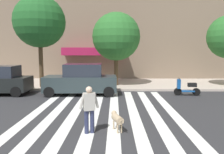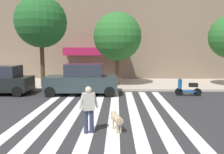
{
  "view_description": "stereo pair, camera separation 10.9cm",
  "coord_description": "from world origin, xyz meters",
  "px_view_note": "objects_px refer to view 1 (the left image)",
  "views": [
    {
      "loc": [
        1.81,
        -0.71,
        2.86
      ],
      "look_at": [
        1.7,
        8.71,
        1.74
      ],
      "focal_mm": 36.32,
      "sensor_mm": 36.0,
      "label": 1
    },
    {
      "loc": [
        1.92,
        -0.7,
        2.86
      ],
      "look_at": [
        1.7,
        8.71,
        1.74
      ],
      "focal_mm": 36.32,
      "sensor_mm": 36.0,
      "label": 2
    }
  ],
  "objects_px": {
    "street_tree_middle": "(116,37)",
    "dog_on_leash": "(117,119)",
    "street_tree_nearest": "(40,22)",
    "parked_car_behind_first": "(81,80)",
    "pedestrian_dog_walker": "(89,107)",
    "parked_scooter": "(187,88)"
  },
  "relations": [
    {
      "from": "street_tree_middle",
      "to": "dog_on_leash",
      "type": "distance_m",
      "value": 10.31
    },
    {
      "from": "street_tree_nearest",
      "to": "parked_car_behind_first",
      "type": "bearing_deg",
      "value": -34.0
    },
    {
      "from": "street_tree_middle",
      "to": "pedestrian_dog_walker",
      "type": "relative_size",
      "value": 3.41
    },
    {
      "from": "parked_car_behind_first",
      "to": "parked_scooter",
      "type": "bearing_deg",
      "value": -1.89
    },
    {
      "from": "street_tree_nearest",
      "to": "dog_on_leash",
      "type": "bearing_deg",
      "value": -57.89
    },
    {
      "from": "parked_scooter",
      "to": "street_tree_nearest",
      "type": "relative_size",
      "value": 0.25
    },
    {
      "from": "parked_scooter",
      "to": "street_tree_middle",
      "type": "bearing_deg",
      "value": 143.13
    },
    {
      "from": "street_tree_nearest",
      "to": "dog_on_leash",
      "type": "relative_size",
      "value": 6.6
    },
    {
      "from": "parked_scooter",
      "to": "street_tree_middle",
      "type": "relative_size",
      "value": 0.29
    },
    {
      "from": "street_tree_nearest",
      "to": "pedestrian_dog_walker",
      "type": "relative_size",
      "value": 4.04
    },
    {
      "from": "street_tree_middle",
      "to": "pedestrian_dog_walker",
      "type": "xyz_separation_m",
      "value": [
        -0.98,
        -9.97,
        -2.96
      ]
    },
    {
      "from": "parked_car_behind_first",
      "to": "parked_scooter",
      "type": "xyz_separation_m",
      "value": [
        6.74,
        -0.22,
        -0.46
      ]
    },
    {
      "from": "street_tree_nearest",
      "to": "street_tree_middle",
      "type": "bearing_deg",
      "value": 9.4
    },
    {
      "from": "street_tree_nearest",
      "to": "pedestrian_dog_walker",
      "type": "bearing_deg",
      "value": -63.24
    },
    {
      "from": "street_tree_nearest",
      "to": "parked_scooter",
      "type": "bearing_deg",
      "value": -13.67
    },
    {
      "from": "street_tree_nearest",
      "to": "pedestrian_dog_walker",
      "type": "distance_m",
      "value": 10.89
    },
    {
      "from": "parked_car_behind_first",
      "to": "pedestrian_dog_walker",
      "type": "bearing_deg",
      "value": -79.37
    },
    {
      "from": "parked_scooter",
      "to": "street_tree_middle",
      "type": "height_order",
      "value": "street_tree_middle"
    },
    {
      "from": "pedestrian_dog_walker",
      "to": "street_tree_middle",
      "type": "bearing_deg",
      "value": 84.38
    },
    {
      "from": "parked_car_behind_first",
      "to": "street_tree_nearest",
      "type": "relative_size",
      "value": 0.7
    },
    {
      "from": "pedestrian_dog_walker",
      "to": "dog_on_leash",
      "type": "height_order",
      "value": "pedestrian_dog_walker"
    },
    {
      "from": "dog_on_leash",
      "to": "street_tree_middle",
      "type": "bearing_deg",
      "value": 89.86
    }
  ]
}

